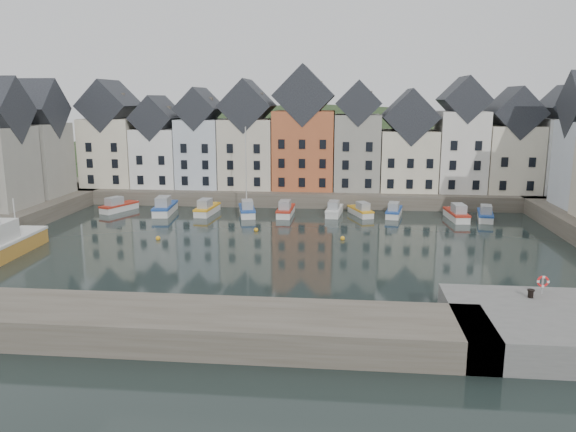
# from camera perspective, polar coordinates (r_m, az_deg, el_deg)

# --- Properties ---
(ground) EXTENTS (260.00, 260.00, 0.00)m
(ground) POSITION_cam_1_polar(r_m,az_deg,el_deg) (56.83, -0.54, -3.51)
(ground) COLOR black
(ground) RESTS_ON ground
(far_quay) EXTENTS (90.00, 16.00, 2.00)m
(far_quay) POSITION_cam_1_polar(r_m,az_deg,el_deg) (85.84, 1.68, 2.43)
(far_quay) COLOR #514B3E
(far_quay) RESTS_ON ground
(near_wall) EXTENTS (50.00, 6.00, 2.00)m
(near_wall) POSITION_cam_1_polar(r_m,az_deg,el_deg) (38.87, -19.41, -10.08)
(near_wall) COLOR #514B3E
(near_wall) RESTS_ON ground
(hillside) EXTENTS (153.60, 70.40, 64.00)m
(hillside) POSITION_cam_1_polar(r_m,az_deg,el_deg) (115.45, 2.58, -4.76)
(hillside) COLOR #1F2F17
(hillside) RESTS_ON ground
(far_terrace) EXTENTS (72.37, 8.16, 17.78)m
(far_terrace) POSITION_cam_1_polar(r_m,az_deg,el_deg) (82.74, 3.85, 7.55)
(far_terrace) COLOR #EFE5C8
(far_terrace) RESTS_ON far_quay
(left_terrace) EXTENTS (7.65, 17.00, 15.69)m
(left_terrace) POSITION_cam_1_polar(r_m,az_deg,el_deg) (80.18, -26.03, 6.25)
(left_terrace) COLOR #98968A
(left_terrace) RESTS_ON left_quay
(mooring_buoys) EXTENTS (20.50, 5.50, 0.50)m
(mooring_buoys) POSITION_cam_1_polar(r_m,az_deg,el_deg) (62.44, -3.65, -1.98)
(mooring_buoys) COLOR #F2A81C
(mooring_buoys) RESTS_ON ground
(boat_a) EXTENTS (3.89, 6.06, 2.23)m
(boat_a) POSITION_cam_1_polar(r_m,az_deg,el_deg) (79.67, -16.86, 0.94)
(boat_a) COLOR silver
(boat_a) RESTS_ON ground
(boat_b) EXTENTS (2.81, 7.09, 2.65)m
(boat_b) POSITION_cam_1_polar(r_m,az_deg,el_deg) (76.42, -12.41, 0.82)
(boat_b) COLOR silver
(boat_b) RESTS_ON ground
(boat_c) EXTENTS (2.37, 6.21, 2.33)m
(boat_c) POSITION_cam_1_polar(r_m,az_deg,el_deg) (75.15, -8.25, 0.72)
(boat_c) COLOR silver
(boat_c) RESTS_ON ground
(boat_d) EXTENTS (3.25, 6.39, 11.70)m
(boat_d) POSITION_cam_1_polar(r_m,az_deg,el_deg) (73.72, -4.18, 0.65)
(boat_d) COLOR silver
(boat_d) RESTS_ON ground
(boat_e) EXTENTS (1.98, 6.03, 2.30)m
(boat_e) POSITION_cam_1_polar(r_m,az_deg,el_deg) (73.45, -0.25, 0.58)
(boat_e) COLOR silver
(boat_e) RESTS_ON ground
(boat_f) EXTENTS (2.34, 5.86, 2.19)m
(boat_f) POSITION_cam_1_polar(r_m,az_deg,el_deg) (73.90, 4.71, 0.58)
(boat_f) COLOR silver
(boat_f) RESTS_ON ground
(boat_g) EXTENTS (3.45, 5.57, 2.05)m
(boat_g) POSITION_cam_1_polar(r_m,az_deg,el_deg) (74.10, 7.42, 0.52)
(boat_g) COLOR silver
(boat_g) RESTS_ON ground
(boat_h) EXTENTS (2.67, 5.73, 2.12)m
(boat_h) POSITION_cam_1_polar(r_m,az_deg,el_deg) (74.27, 10.71, 0.45)
(boat_h) COLOR silver
(boat_h) RESTS_ON ground
(boat_i) EXTENTS (2.45, 6.27, 2.35)m
(boat_i) POSITION_cam_1_polar(r_m,az_deg,el_deg) (74.01, 16.77, 0.16)
(boat_i) COLOR silver
(boat_i) RESTS_ON ground
(boat_j) EXTENTS (2.79, 5.95, 2.20)m
(boat_j) POSITION_cam_1_polar(r_m,az_deg,el_deg) (74.98, 19.41, 0.10)
(boat_j) COLOR silver
(boat_j) RESTS_ON ground
(large_vessel) EXTENTS (3.32, 10.84, 5.59)m
(large_vessel) POSITION_cam_1_polar(r_m,az_deg,el_deg) (60.93, -26.87, -2.49)
(large_vessel) COLOR #C18833
(large_vessel) RESTS_ON ground
(mooring_bollard) EXTENTS (0.48, 0.48, 0.56)m
(mooring_bollard) POSITION_cam_1_polar(r_m,az_deg,el_deg) (41.20, 23.44, -7.20)
(mooring_bollard) COLOR black
(mooring_bollard) RESTS_ON near_quay
(life_ring_post) EXTENTS (0.80, 0.17, 1.30)m
(life_ring_post) POSITION_cam_1_polar(r_m,az_deg,el_deg) (42.07, 24.47, -6.11)
(life_ring_post) COLOR gray
(life_ring_post) RESTS_ON near_quay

